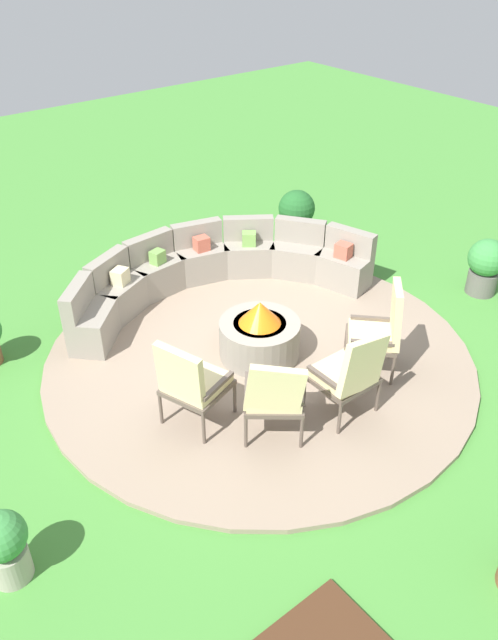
{
  "coord_description": "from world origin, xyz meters",
  "views": [
    {
      "loc": [
        -3.85,
        -4.64,
        4.59
      ],
      "look_at": [
        0.0,
        0.2,
        0.45
      ],
      "focal_mm": 35.25,
      "sensor_mm": 36.0,
      "label": 1
    }
  ],
  "objects_px": {
    "potted_plant_4": "(4,544)",
    "fire_pit": "(260,335)",
    "potted_plant_0": "(296,214)",
    "lounge_chair_back_left": "(350,372)",
    "potted_plant_3": "(486,264)",
    "lounge_chair_front_left": "(191,381)",
    "curved_stone_bench": "(212,271)",
    "lounge_chair_front_right": "(274,394)",
    "lounge_chair_back_right": "(381,329)"
  },
  "relations": [
    {
      "from": "curved_stone_bench",
      "to": "potted_plant_0",
      "type": "xyz_separation_m",
      "value": [
        2.03,
        0.54,
        0.09
      ]
    },
    {
      "from": "lounge_chair_front_left",
      "to": "lounge_chair_back_right",
      "type": "relative_size",
      "value": 0.93
    },
    {
      "from": "fire_pit",
      "to": "curved_stone_bench",
      "type": "bearing_deg",
      "value": 74.82
    },
    {
      "from": "lounge_chair_front_left",
      "to": "lounge_chair_front_right",
      "type": "xyz_separation_m",
      "value": [
        0.53,
        -0.65,
        -0.01
      ]
    },
    {
      "from": "curved_stone_bench",
      "to": "lounge_chair_front_left",
      "type": "relative_size",
      "value": 3.91
    },
    {
      "from": "fire_pit",
      "to": "potted_plant_0",
      "type": "bearing_deg",
      "value": 40.25
    },
    {
      "from": "lounge_chair_front_right",
      "to": "potted_plant_4",
      "type": "bearing_deg",
      "value": -143.61
    },
    {
      "from": "fire_pit",
      "to": "lounge_chair_front_left",
      "type": "xyz_separation_m",
      "value": [
        -1.28,
        -0.48,
        0.26
      ]
    },
    {
      "from": "lounge_chair_back_left",
      "to": "curved_stone_bench",
      "type": "bearing_deg",
      "value": 83.78
    },
    {
      "from": "lounge_chair_back_left",
      "to": "potted_plant_4",
      "type": "height_order",
      "value": "lounge_chair_back_left"
    },
    {
      "from": "potted_plant_4",
      "to": "curved_stone_bench",
      "type": "bearing_deg",
      "value": 33.56
    },
    {
      "from": "potted_plant_0",
      "to": "lounge_chair_front_right",
      "type": "bearing_deg",
      "value": -134.93
    },
    {
      "from": "curved_stone_bench",
      "to": "potted_plant_3",
      "type": "relative_size",
      "value": 5.08
    },
    {
      "from": "curved_stone_bench",
      "to": "lounge_chair_back_right",
      "type": "bearing_deg",
      "value": -80.11
    },
    {
      "from": "lounge_chair_back_left",
      "to": "potted_plant_3",
      "type": "xyz_separation_m",
      "value": [
        3.34,
        0.62,
        -0.16
      ]
    },
    {
      "from": "curved_stone_bench",
      "to": "potted_plant_3",
      "type": "height_order",
      "value": "curved_stone_bench"
    },
    {
      "from": "lounge_chair_front_left",
      "to": "potted_plant_0",
      "type": "bearing_deg",
      "value": 105.52
    },
    {
      "from": "potted_plant_4",
      "to": "lounge_chair_front_right",
      "type": "bearing_deg",
      "value": -2.71
    },
    {
      "from": "lounge_chair_back_right",
      "to": "potted_plant_3",
      "type": "bearing_deg",
      "value": -36.69
    },
    {
      "from": "potted_plant_0",
      "to": "potted_plant_3",
      "type": "xyz_separation_m",
      "value": [
        0.96,
        -2.81,
        -0.02
      ]
    },
    {
      "from": "lounge_chair_front_left",
      "to": "potted_plant_3",
      "type": "height_order",
      "value": "lounge_chair_front_left"
    },
    {
      "from": "lounge_chair_front_left",
      "to": "potted_plant_0",
      "type": "xyz_separation_m",
      "value": [
        3.73,
        2.56,
        -0.13
      ]
    },
    {
      "from": "lounge_chair_front_left",
      "to": "lounge_chair_back_left",
      "type": "distance_m",
      "value": 1.61
    },
    {
      "from": "fire_pit",
      "to": "curved_stone_bench",
      "type": "xyz_separation_m",
      "value": [
        0.42,
        1.54,
        0.03
      ]
    },
    {
      "from": "potted_plant_4",
      "to": "lounge_chair_back_left",
      "type": "bearing_deg",
      "value": -5.82
    },
    {
      "from": "curved_stone_bench",
      "to": "potted_plant_4",
      "type": "distance_m",
      "value": 4.61
    },
    {
      "from": "lounge_chair_front_left",
      "to": "curved_stone_bench",
      "type": "bearing_deg",
      "value": 121.07
    },
    {
      "from": "lounge_chair_front_right",
      "to": "potted_plant_4",
      "type": "relative_size",
      "value": 1.46
    },
    {
      "from": "lounge_chair_front_left",
      "to": "potted_plant_0",
      "type": "height_order",
      "value": "lounge_chair_front_left"
    },
    {
      "from": "lounge_chair_back_left",
      "to": "potted_plant_3",
      "type": "relative_size",
      "value": 1.32
    },
    {
      "from": "potted_plant_4",
      "to": "fire_pit",
      "type": "bearing_deg",
      "value": 16.42
    },
    {
      "from": "curved_stone_bench",
      "to": "lounge_chair_front_left",
      "type": "distance_m",
      "value": 2.65
    },
    {
      "from": "fire_pit",
      "to": "potted_plant_0",
      "type": "relative_size",
      "value": 1.12
    },
    {
      "from": "lounge_chair_back_right",
      "to": "potted_plant_4",
      "type": "xyz_separation_m",
      "value": [
        -4.29,
        0.05,
        -0.24
      ]
    },
    {
      "from": "potted_plant_0",
      "to": "potted_plant_3",
      "type": "distance_m",
      "value": 2.97
    },
    {
      "from": "potted_plant_0",
      "to": "potted_plant_3",
      "type": "bearing_deg",
      "value": -71.24
    },
    {
      "from": "lounge_chair_front_right",
      "to": "potted_plant_0",
      "type": "relative_size",
      "value": 1.2
    },
    {
      "from": "curved_stone_bench",
      "to": "lounge_chair_front_right",
      "type": "height_order",
      "value": "lounge_chair_front_right"
    },
    {
      "from": "curved_stone_bench",
      "to": "lounge_chair_front_left",
      "type": "height_order",
      "value": "lounge_chair_front_left"
    },
    {
      "from": "potted_plant_0",
      "to": "lounge_chair_back_left",
      "type": "bearing_deg",
      "value": -124.75
    },
    {
      "from": "lounge_chair_back_left",
      "to": "potted_plant_4",
      "type": "bearing_deg",
      "value": 174.87
    },
    {
      "from": "curved_stone_bench",
      "to": "lounge_chair_front_right",
      "type": "relative_size",
      "value": 4.02
    },
    {
      "from": "lounge_chair_back_right",
      "to": "potted_plant_0",
      "type": "distance_m",
      "value": 3.51
    },
    {
      "from": "lounge_chair_front_left",
      "to": "lounge_chair_back_left",
      "type": "relative_size",
      "value": 0.99
    },
    {
      "from": "lounge_chair_back_right",
      "to": "potted_plant_3",
      "type": "height_order",
      "value": "lounge_chair_back_right"
    },
    {
      "from": "potted_plant_4",
      "to": "lounge_chair_back_right",
      "type": "bearing_deg",
      "value": -0.69
    },
    {
      "from": "potted_plant_3",
      "to": "potted_plant_4",
      "type": "height_order",
      "value": "potted_plant_3"
    },
    {
      "from": "lounge_chair_front_right",
      "to": "potted_plant_3",
      "type": "distance_m",
      "value": 4.18
    },
    {
      "from": "lounge_chair_front_right",
      "to": "potted_plant_3",
      "type": "xyz_separation_m",
      "value": [
        4.16,
        0.4,
        -0.15
      ]
    },
    {
      "from": "lounge_chair_back_right",
      "to": "fire_pit",
      "type": "bearing_deg",
      "value": 85.52
    }
  ]
}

